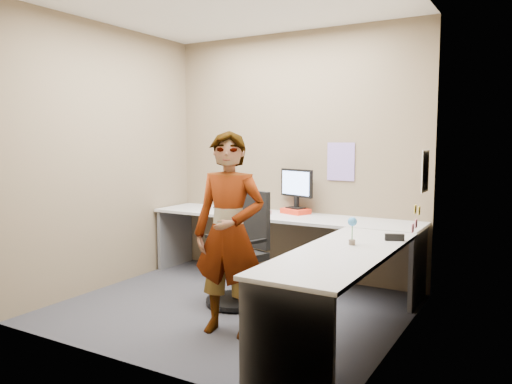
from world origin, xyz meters
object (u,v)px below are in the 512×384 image
Objects in this scene: desk at (293,242)px; monitor at (296,185)px; person at (229,234)px; office_chair at (240,259)px.

desk is 6.85× the size of monitor.
person is at bearing -63.31° from monitor.
person reaches higher than desk.
person reaches higher than office_chair.
desk is 2.88× the size of office_chair.
office_chair is (-0.09, -1.01, -0.61)m from monitor.
desk is at bearing 44.67° from office_chair.
person reaches higher than monitor.
desk is 0.91m from person.
office_chair is at bearing 105.20° from person.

